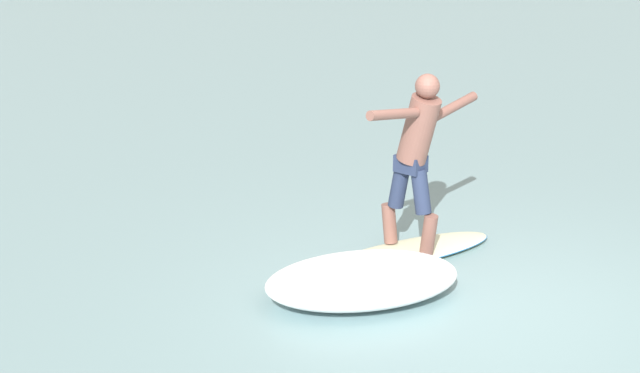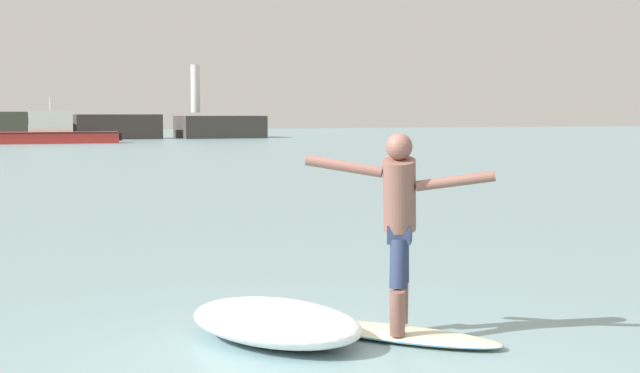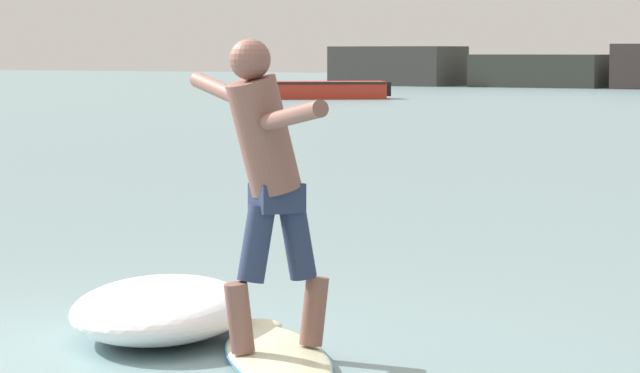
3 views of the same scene
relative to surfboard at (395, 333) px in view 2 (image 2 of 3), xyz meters
name	(u,v)px [view 2 (image 2 of 3)]	position (x,y,z in m)	size (l,w,h in m)	color
ground_plane	(314,371)	(-1.02, -0.66, -0.04)	(200.00, 200.00, 0.00)	#75979D
surfboard	(395,333)	(0.00, 0.00, 0.00)	(1.64, 1.81, 0.22)	beige
surfer	(399,216)	(-0.01, -0.08, 1.04)	(1.42, 0.91, 1.71)	brown
small_boat_offshore	(51,133)	(1.73, 52.50, 0.64)	(9.21, 2.03, 2.97)	red
wave_foam_at_tail	(275,322)	(-1.01, 0.28, 0.13)	(1.74, 2.02, 0.34)	white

